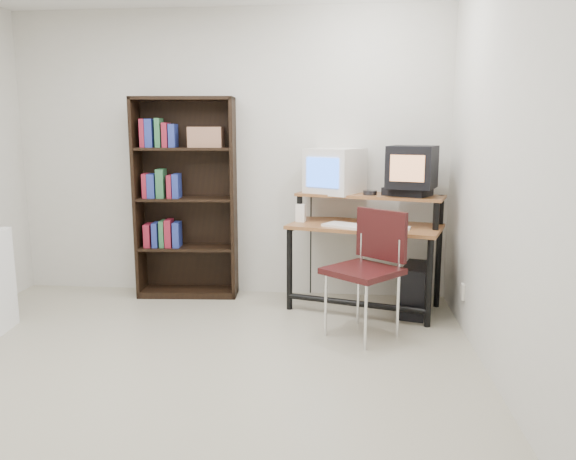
# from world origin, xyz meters

# --- Properties ---
(floor) EXTENTS (4.00, 4.00, 0.01)m
(floor) POSITION_xyz_m (0.00, 0.00, -0.01)
(floor) COLOR #B4AD95
(floor) RESTS_ON ground
(back_wall) EXTENTS (4.00, 0.01, 2.60)m
(back_wall) POSITION_xyz_m (0.00, 2.00, 1.30)
(back_wall) COLOR beige
(back_wall) RESTS_ON floor
(right_wall) EXTENTS (0.01, 4.00, 2.60)m
(right_wall) POSITION_xyz_m (2.00, 0.00, 1.30)
(right_wall) COLOR beige
(right_wall) RESTS_ON floor
(computer_desk) EXTENTS (1.37, 0.95, 0.98)m
(computer_desk) POSITION_xyz_m (1.26, 1.62, 0.69)
(computer_desk) COLOR #945B30
(computer_desk) RESTS_ON floor
(crt_monitor) EXTENTS (0.57, 0.57, 0.40)m
(crt_monitor) POSITION_xyz_m (0.98, 1.83, 1.17)
(crt_monitor) COLOR white
(crt_monitor) RESTS_ON computer_desk
(vcr) EXTENTS (0.44, 0.40, 0.08)m
(vcr) POSITION_xyz_m (1.60, 1.65, 1.01)
(vcr) COLOR black
(vcr) RESTS_ON computer_desk
(crt_tv) EXTENTS (0.47, 0.46, 0.35)m
(crt_tv) POSITION_xyz_m (1.62, 1.61, 1.22)
(crt_tv) COLOR black
(crt_tv) RESTS_ON vcr
(cd_spindle) EXTENTS (0.14, 0.14, 0.05)m
(cd_spindle) POSITION_xyz_m (1.28, 1.67, 0.99)
(cd_spindle) COLOR #26262B
(cd_spindle) RESTS_ON computer_desk
(keyboard) EXTENTS (0.51, 0.42, 0.03)m
(keyboard) POSITION_xyz_m (1.13, 1.45, 0.74)
(keyboard) COLOR white
(keyboard) RESTS_ON computer_desk
(mousepad) EXTENTS (0.28, 0.27, 0.01)m
(mousepad) POSITION_xyz_m (1.57, 1.43, 0.72)
(mousepad) COLOR black
(mousepad) RESTS_ON computer_desk
(mouse) EXTENTS (0.11, 0.09, 0.03)m
(mouse) POSITION_xyz_m (1.56, 1.41, 0.74)
(mouse) COLOR white
(mouse) RESTS_ON mousepad
(desk_speaker) EXTENTS (0.09, 0.09, 0.17)m
(desk_speaker) POSITION_xyz_m (0.69, 1.70, 0.80)
(desk_speaker) COLOR white
(desk_speaker) RESTS_ON computer_desk
(pc_tower) EXTENTS (0.31, 0.49, 0.42)m
(pc_tower) POSITION_xyz_m (1.68, 1.49, 0.21)
(pc_tower) COLOR black
(pc_tower) RESTS_ON floor
(school_chair) EXTENTS (0.66, 0.66, 0.94)m
(school_chair) POSITION_xyz_m (1.26, 0.98, 0.58)
(school_chair) COLOR black
(school_chair) RESTS_ON floor
(bookshelf) EXTENTS (0.93, 0.37, 1.81)m
(bookshelf) POSITION_xyz_m (-0.37, 1.86, 0.93)
(bookshelf) COLOR black
(bookshelf) RESTS_ON floor
(wall_outlet) EXTENTS (0.02, 0.08, 0.12)m
(wall_outlet) POSITION_xyz_m (1.99, 1.15, 0.30)
(wall_outlet) COLOR beige
(wall_outlet) RESTS_ON right_wall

